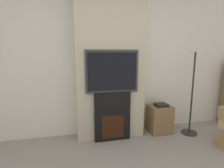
{
  "coord_description": "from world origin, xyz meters",
  "views": [
    {
      "loc": [
        -0.63,
        -1.11,
        1.49
      ],
      "look_at": [
        0.0,
        1.67,
        0.98
      ],
      "focal_mm": 28.0,
      "sensor_mm": 36.0,
      "label": 1
    }
  ],
  "objects": [
    {
      "name": "chimney_breast",
      "position": [
        0.0,
        1.84,
        1.35
      ],
      "size": [
        1.17,
        0.33,
        2.7
      ],
      "color": "#BCAD8E",
      "rests_on": "ground_plane"
    },
    {
      "name": "television",
      "position": [
        0.0,
        1.67,
        1.19
      ],
      "size": [
        0.88,
        0.07,
        0.7
      ],
      "color": "#2D2D33",
      "rests_on": "fireplace"
    },
    {
      "name": "wall_back",
      "position": [
        0.0,
        2.03,
        1.35
      ],
      "size": [
        6.0,
        0.06,
        2.7
      ],
      "color": "silver",
      "rests_on": "ground_plane"
    },
    {
      "name": "floor_lamp",
      "position": [
        1.46,
        1.56,
        1.01
      ],
      "size": [
        0.28,
        0.28,
        1.61
      ],
      "color": "#262628",
      "rests_on": "ground_plane"
    },
    {
      "name": "media_stand",
      "position": [
        0.94,
        1.75,
        0.27
      ],
      "size": [
        0.4,
        0.34,
        0.57
      ],
      "color": "brown",
      "rests_on": "ground_plane"
    },
    {
      "name": "fireplace",
      "position": [
        0.0,
        1.67,
        0.42
      ],
      "size": [
        0.61,
        0.15,
        0.84
      ],
      "color": "black",
      "rests_on": "ground_plane"
    }
  ]
}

